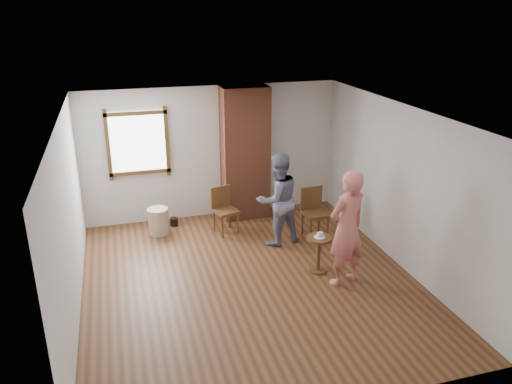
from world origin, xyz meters
The scene contains 12 objects.
ground centered at (0.00, 0.00, 0.00)m, with size 5.50×5.50×0.00m, color brown.
room_shell centered at (-0.06, 0.61, 1.81)m, with size 5.04×5.52×2.62m.
brick_chimney centered at (0.60, 2.50, 1.30)m, with size 0.90×0.50×2.60m, color #9E5238.
stoneware_crock centered at (-1.18, 2.13, 0.25)m, with size 0.39×0.39×0.50m, color #C5AB8E.
dark_pot centered at (-0.86, 2.40, 0.08)m, with size 0.16×0.16×0.16m, color black.
dining_chair_left centered at (0.02, 1.88, 0.49)m, with size 0.50×0.50×0.87m.
dining_chair_right centered at (1.56, 1.26, 0.51)m, with size 0.46×0.46×0.91m.
side_table centered at (1.13, 0.00, 0.40)m, with size 0.40×0.40×0.60m.
cake_plate centered at (1.13, 0.00, 0.60)m, with size 0.18×0.18×0.01m, color white.
cake_slice centered at (1.14, 0.00, 0.64)m, with size 0.08×0.07×0.06m, color white.
man centered at (0.82, 1.15, 0.83)m, with size 0.81×0.63×1.66m, color #131635.
person_pink centered at (1.37, -0.43, 0.91)m, with size 0.66×0.43×1.81m, color #D8746C.
Camera 1 is at (-1.78, -6.51, 4.03)m, focal length 35.00 mm.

